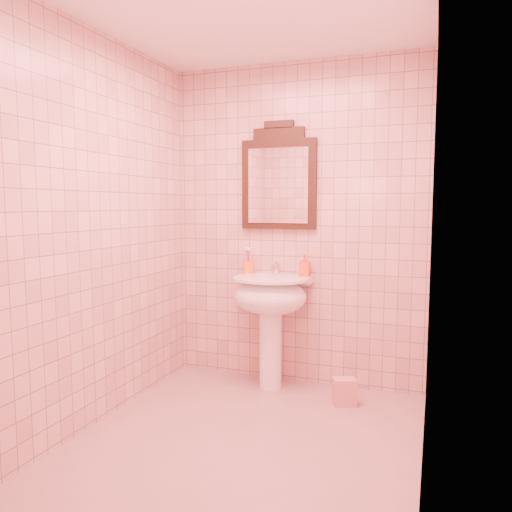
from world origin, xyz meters
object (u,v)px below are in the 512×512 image
at_px(mirror, 279,180).
at_px(soap_dispenser, 304,265).
at_px(pedestal_sink, 270,304).
at_px(towel, 345,392).
at_px(toothbrush_cup, 248,267).

height_order(mirror, soap_dispenser, mirror).
xyz_separation_m(pedestal_sink, towel, (0.60, -0.14, -0.57)).
relative_size(soap_dispenser, towel, 0.88).
bearing_deg(soap_dispenser, towel, -40.85).
bearing_deg(pedestal_sink, soap_dispenser, 33.42).
height_order(toothbrush_cup, towel, toothbrush_cup).
relative_size(pedestal_sink, towel, 4.48).
relative_size(toothbrush_cup, soap_dispenser, 1.10).
relative_size(mirror, towel, 4.32).
xyz_separation_m(toothbrush_cup, soap_dispenser, (0.47, -0.01, 0.03)).
height_order(pedestal_sink, toothbrush_cup, toothbrush_cup).
relative_size(mirror, toothbrush_cup, 4.45).
height_order(mirror, towel, mirror).
xyz_separation_m(pedestal_sink, toothbrush_cup, (-0.24, 0.16, 0.26)).
xyz_separation_m(mirror, soap_dispenser, (0.23, -0.05, -0.66)).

